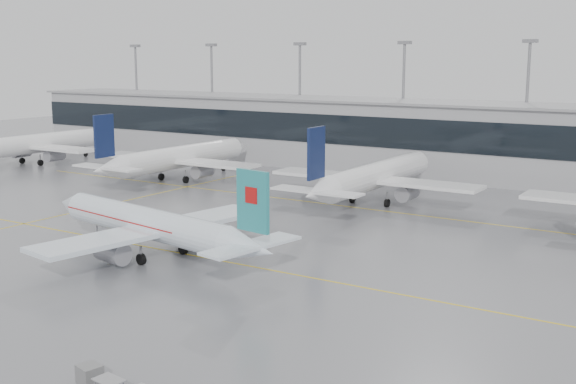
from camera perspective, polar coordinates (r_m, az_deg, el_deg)
The scene contains 13 objects.
ground at distance 71.25m, azimuth -5.22°, elevation -5.45°, with size 320.00×320.00×0.00m, color gray.
taxi_line_main at distance 71.25m, azimuth -5.22°, elevation -5.44°, with size 120.00×0.25×0.01m, color gold.
taxi_line_north at distance 96.01m, azimuth 5.79°, elevation -1.28°, with size 120.00×0.25×0.01m, color gold.
taxi_line_cross at distance 101.74m, azimuth -13.46°, elevation -0.84°, with size 0.25×60.00×0.01m, color gold.
terminal at distance 124.18m, azimuth 12.55°, elevation 4.01°, with size 180.00×15.00×12.00m, color #9B9B9F.
terminal_glass at distance 116.99m, azimuth 11.29°, elevation 4.41°, with size 180.00×0.20×5.00m, color black.
terminal_roof at distance 123.65m, azimuth 12.66°, elevation 6.87°, with size 182.00×16.00×0.40m, color gray.
light_masts at distance 129.24m, azimuth 13.60°, elevation 7.48°, with size 156.40×1.00×22.60m.
air_canada_jet at distance 72.72m, azimuth -10.51°, elevation -2.65°, with size 33.55×26.37×10.24m.
parked_jet_a at distance 143.25m, azimuth -19.33°, elevation 3.59°, with size 29.64×36.96×11.72m.
parked_jet_b at distance 117.88m, azimuth -8.71°, elevation 2.68°, with size 29.64×36.96×11.72m.
parked_jet_c at distance 98.59m, azimuth 6.80°, elevation 1.21°, with size 29.64×36.96×11.72m.
gse_unit at distance 46.51m, azimuth -15.39°, elevation -13.83°, with size 1.34×1.25×1.34m, color slate.
Camera 1 is at (42.15, -54.01, 19.56)m, focal length 45.00 mm.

